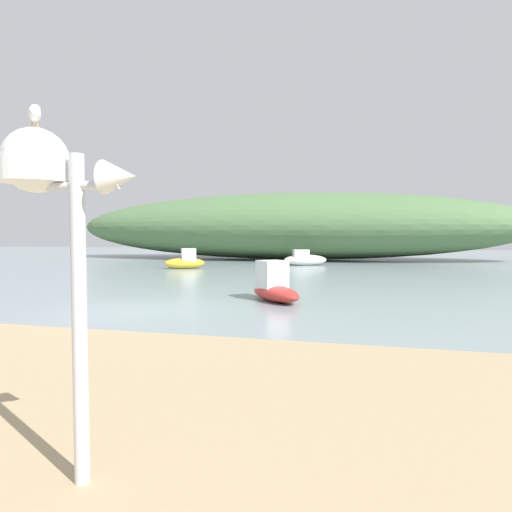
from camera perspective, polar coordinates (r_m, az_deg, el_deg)
ground_plane at (r=13.62m, az=-14.68°, el=-6.74°), size 120.00×120.00×0.00m
distant_hill at (r=40.64m, az=4.38°, el=3.85°), size 41.84×11.32×6.05m
mast_structure at (r=3.97m, az=-25.20°, el=8.00°), size 1.18×0.57×2.88m
seagull_on_radar at (r=4.16m, az=-26.65°, el=16.19°), size 0.22×0.26×0.21m
motorboat_near_shore at (r=32.47m, az=6.27°, el=-0.37°), size 3.31×2.04×1.16m
motorboat_centre_water at (r=14.95m, az=2.39°, el=-4.00°), size 2.48×2.74×1.35m
motorboat_far_right at (r=29.55m, az=-9.07°, el=-0.65°), size 2.74×2.09×1.34m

